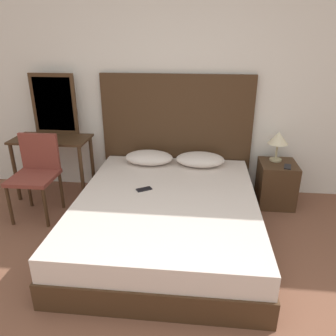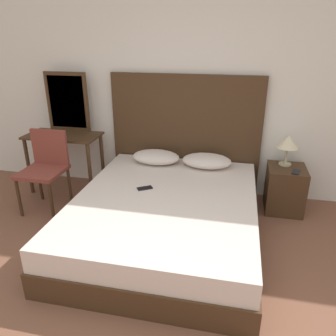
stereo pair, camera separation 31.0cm
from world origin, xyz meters
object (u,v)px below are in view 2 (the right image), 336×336
object	(u,v)px
vanity_desk	(64,146)
chair	(46,165)
nightstand	(285,189)
phone_on_bed	(145,188)
table_lamp	(288,143)
phone_on_nightstand	(296,172)
bed	(166,217)

from	to	relation	value
vanity_desk	chair	bearing A→B (deg)	-88.90
nightstand	phone_on_bed	bearing A→B (deg)	-154.58
table_lamp	chair	size ratio (longest dim) A/B	0.39
table_lamp	chair	world-z (taller)	chair
nightstand	vanity_desk	distance (m)	2.67
vanity_desk	phone_on_nightstand	bearing A→B (deg)	-1.63
phone_on_bed	vanity_desk	distance (m)	1.38
table_lamp	phone_on_nightstand	bearing A→B (deg)	-64.43
phone_on_nightstand	vanity_desk	distance (m)	2.72
phone_on_bed	bed	bearing A→B (deg)	-27.03
nightstand	phone_on_nightstand	xyz separation A→B (m)	(0.07, -0.11, 0.26)
bed	vanity_desk	size ratio (longest dim) A/B	2.37
bed	table_lamp	world-z (taller)	table_lamp
phone_on_nightstand	chair	size ratio (longest dim) A/B	0.18
table_lamp	vanity_desk	bearing A→B (deg)	-177.45
bed	vanity_desk	world-z (taller)	vanity_desk
table_lamp	bed	bearing A→B (deg)	-142.69
phone_on_bed	vanity_desk	bearing A→B (deg)	151.84
phone_on_bed	table_lamp	size ratio (longest dim) A/B	0.48
table_lamp	phone_on_nightstand	xyz separation A→B (m)	(0.09, -0.19, -0.25)
nightstand	phone_on_nightstand	distance (m)	0.29
phone_on_nightstand	chair	xyz separation A→B (m)	(-2.71, -0.37, -0.00)
nightstand	chair	size ratio (longest dim) A/B	0.58
bed	chair	xyz separation A→B (m)	(-1.45, 0.32, 0.30)
table_lamp	chair	bearing A→B (deg)	-167.79
table_lamp	vanity_desk	size ratio (longest dim) A/B	0.38
phone_on_bed	nightstand	size ratio (longest dim) A/B	0.32
table_lamp	vanity_desk	distance (m)	2.63
phone_on_bed	vanity_desk	xyz separation A→B (m)	(-1.21, 0.65, 0.15)
nightstand	chair	xyz separation A→B (m)	(-2.64, -0.48, 0.26)
phone_on_bed	phone_on_nightstand	size ratio (longest dim) A/B	1.01
phone_on_nightstand	chair	world-z (taller)	chair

